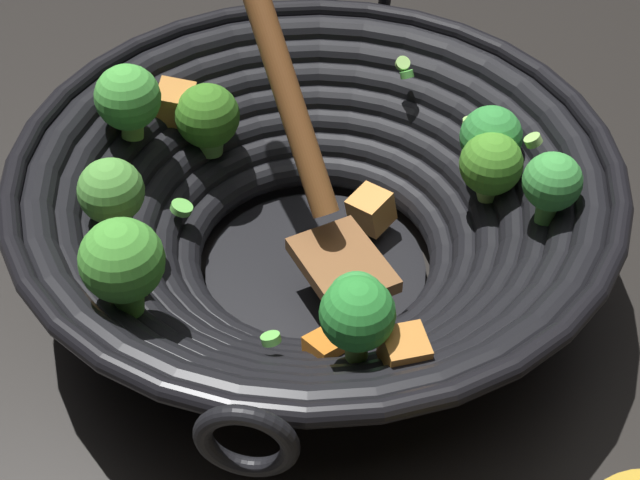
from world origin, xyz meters
The scene contains 2 objects.
ground_plane centered at (0.00, 0.00, 0.00)m, with size 4.00×4.00×0.00m, color black.
wok centered at (0.00, 0.00, 0.07)m, with size 0.43×0.40×0.29m.
Camera 1 is at (0.47, -0.08, 0.51)m, focal length 54.85 mm.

